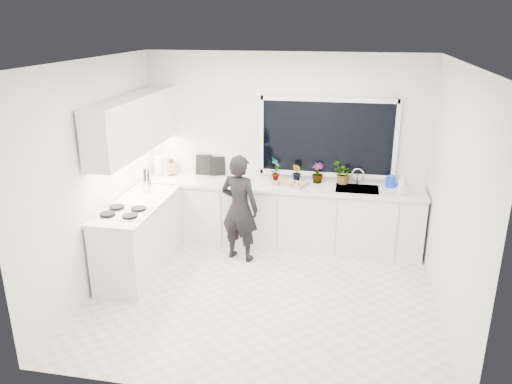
# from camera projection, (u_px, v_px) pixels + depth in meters

# --- Properties ---
(floor) EXTENTS (4.00, 3.50, 0.02)m
(floor) POSITION_uv_depth(u_px,v_px,m) (262.00, 295.00, 5.95)
(floor) COLOR beige
(floor) RESTS_ON ground
(wall_back) EXTENTS (4.00, 0.02, 2.70)m
(wall_back) POSITION_uv_depth(u_px,v_px,m) (284.00, 149.00, 7.14)
(wall_back) COLOR white
(wall_back) RESTS_ON ground
(wall_left) EXTENTS (0.02, 3.50, 2.70)m
(wall_left) POSITION_uv_depth(u_px,v_px,m) (95.00, 177.00, 5.86)
(wall_left) COLOR white
(wall_left) RESTS_ON ground
(wall_right) EXTENTS (0.02, 3.50, 2.70)m
(wall_right) POSITION_uv_depth(u_px,v_px,m) (454.00, 199.00, 5.14)
(wall_right) COLOR white
(wall_right) RESTS_ON ground
(ceiling) EXTENTS (4.00, 3.50, 0.02)m
(ceiling) POSITION_uv_depth(u_px,v_px,m) (263.00, 61.00, 5.06)
(ceiling) COLOR white
(ceiling) RESTS_ON wall_back
(window) EXTENTS (1.80, 0.02, 1.00)m
(window) POSITION_uv_depth(u_px,v_px,m) (327.00, 138.00, 6.93)
(window) COLOR black
(window) RESTS_ON wall_back
(base_cabinets_back) EXTENTS (3.92, 0.58, 0.88)m
(base_cabinets_back) POSITION_uv_depth(u_px,v_px,m) (280.00, 216.00, 7.15)
(base_cabinets_back) COLOR white
(base_cabinets_back) RESTS_ON floor
(base_cabinets_left) EXTENTS (0.58, 1.60, 0.88)m
(base_cabinets_left) POSITION_uv_depth(u_px,v_px,m) (140.00, 238.00, 6.42)
(base_cabinets_left) COLOR white
(base_cabinets_left) RESTS_ON floor
(countertop_back) EXTENTS (3.94, 0.62, 0.04)m
(countertop_back) POSITION_uv_depth(u_px,v_px,m) (281.00, 186.00, 6.99)
(countertop_back) COLOR silver
(countertop_back) RESTS_ON base_cabinets_back
(countertop_left) EXTENTS (0.62, 1.60, 0.04)m
(countertop_left) POSITION_uv_depth(u_px,v_px,m) (137.00, 205.00, 6.27)
(countertop_left) COLOR silver
(countertop_left) RESTS_ON base_cabinets_left
(upper_cabinets) EXTENTS (0.34, 2.10, 0.70)m
(upper_cabinets) POSITION_uv_depth(u_px,v_px,m) (134.00, 124.00, 6.31)
(upper_cabinets) COLOR white
(upper_cabinets) RESTS_ON wall_left
(sink) EXTENTS (0.58, 0.42, 0.14)m
(sink) POSITION_uv_depth(u_px,v_px,m) (357.00, 192.00, 6.82)
(sink) COLOR silver
(sink) RESTS_ON countertop_back
(faucet) EXTENTS (0.03, 0.03, 0.22)m
(faucet) POSITION_uv_depth(u_px,v_px,m) (358.00, 177.00, 6.95)
(faucet) COLOR silver
(faucet) RESTS_ON countertop_back
(stovetop) EXTENTS (0.56, 0.48, 0.03)m
(stovetop) POSITION_uv_depth(u_px,v_px,m) (123.00, 212.00, 5.94)
(stovetop) COLOR black
(stovetop) RESTS_ON countertop_left
(person) EXTENTS (0.61, 0.48, 1.46)m
(person) POSITION_uv_depth(u_px,v_px,m) (240.00, 208.00, 6.62)
(person) COLOR black
(person) RESTS_ON floor
(pizza_tray) EXTENTS (0.53, 0.46, 0.03)m
(pizza_tray) POSITION_uv_depth(u_px,v_px,m) (291.00, 184.00, 6.93)
(pizza_tray) COLOR silver
(pizza_tray) RESTS_ON countertop_back
(pizza) EXTENTS (0.48, 0.41, 0.01)m
(pizza) POSITION_uv_depth(u_px,v_px,m) (291.00, 183.00, 6.93)
(pizza) COLOR red
(pizza) RESTS_ON pizza_tray
(watering_can) EXTENTS (0.17, 0.17, 0.13)m
(watering_can) POSITION_uv_depth(u_px,v_px,m) (390.00, 182.00, 6.85)
(watering_can) COLOR #1534CA
(watering_can) RESTS_ON countertop_back
(paper_towel_roll) EXTENTS (0.12, 0.12, 0.26)m
(paper_towel_roll) POSITION_uv_depth(u_px,v_px,m) (158.00, 166.00, 7.37)
(paper_towel_roll) COLOR silver
(paper_towel_roll) RESTS_ON countertop_back
(knife_block) EXTENTS (0.16, 0.14, 0.22)m
(knife_block) POSITION_uv_depth(u_px,v_px,m) (171.00, 168.00, 7.38)
(knife_block) COLOR brown
(knife_block) RESTS_ON countertop_back
(utensil_crock) EXTENTS (0.17, 0.17, 0.16)m
(utensil_crock) POSITION_uv_depth(u_px,v_px,m) (147.00, 186.00, 6.67)
(utensil_crock) COLOR #B9B9BE
(utensil_crock) RESTS_ON countertop_left
(picture_frame_large) EXTENTS (0.22, 0.09, 0.28)m
(picture_frame_large) POSITION_uv_depth(u_px,v_px,m) (218.00, 166.00, 7.34)
(picture_frame_large) COLOR black
(picture_frame_large) RESTS_ON countertop_back
(picture_frame_small) EXTENTS (0.25, 0.02, 0.30)m
(picture_frame_small) POSITION_uv_depth(u_px,v_px,m) (204.00, 165.00, 7.37)
(picture_frame_small) COLOR black
(picture_frame_small) RESTS_ON countertop_back
(herb_plants) EXTENTS (1.20, 0.37, 0.33)m
(herb_plants) POSITION_uv_depth(u_px,v_px,m) (321.00, 173.00, 6.99)
(herb_plants) COLOR #26662D
(herb_plants) RESTS_ON countertop_back
(soap_bottles) EXTENTS (0.18, 0.14, 0.30)m
(soap_bottles) POSITION_uv_depth(u_px,v_px,m) (403.00, 185.00, 6.51)
(soap_bottles) COLOR #D8BF66
(soap_bottles) RESTS_ON countertop_back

